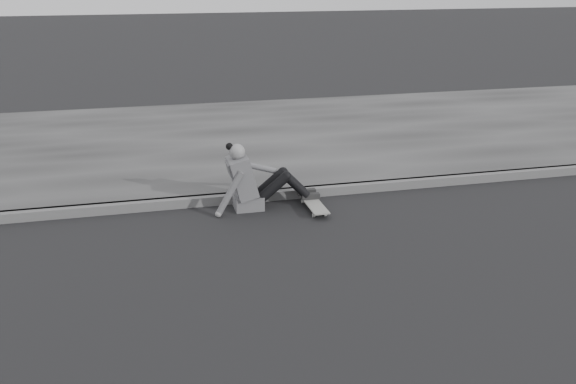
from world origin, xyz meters
The scene contains 5 objects.
ground centered at (0.00, 0.00, 0.00)m, with size 80.00×80.00×0.00m, color black.
curb centered at (0.00, 2.58, 0.06)m, with size 24.00×0.16×0.12m, color #545454.
sidewalk centered at (0.00, 5.60, 0.06)m, with size 24.00×6.00×0.12m, color #373737.
skateboard centered at (1.07, 2.07, 0.07)m, with size 0.20×0.78×0.09m.
seated_woman centered at (0.33, 2.32, 0.36)m, with size 1.38×0.46×0.88m.
Camera 1 is at (-1.11, -5.28, 2.92)m, focal length 40.00 mm.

